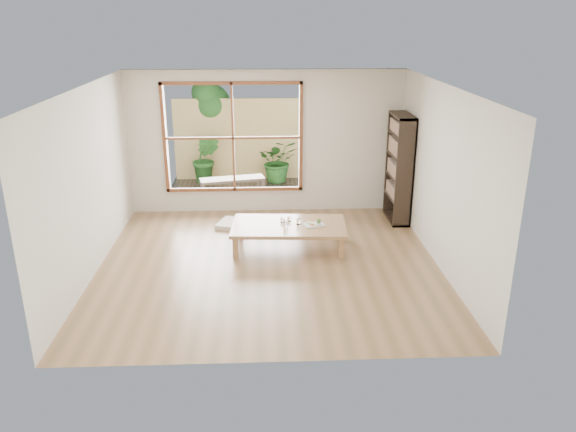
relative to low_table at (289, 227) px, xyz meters
name	(u,v)px	position (x,y,z in m)	size (l,w,h in m)	color
ground	(269,264)	(-0.33, -0.61, -0.34)	(5.00, 5.00, 0.00)	#9D734E
low_table	(289,227)	(0.00, 0.00, 0.00)	(1.84, 1.11, 0.39)	#AD7854
floor_cushion	(234,224)	(-0.91, 1.00, -0.31)	(0.52, 0.52, 0.08)	beige
bookshelf	(399,168)	(2.00, 1.22, 0.61)	(0.30, 0.85, 1.90)	black
glass_tall	(286,223)	(-0.05, -0.08, 0.11)	(0.07, 0.07, 0.13)	silver
glass_mid	(299,221)	(0.16, 0.01, 0.09)	(0.07, 0.07, 0.10)	silver
glass_short	(289,219)	(0.02, 0.16, 0.09)	(0.06, 0.06, 0.08)	silver
glass_small	(282,220)	(-0.10, 0.11, 0.09)	(0.06, 0.06, 0.08)	silver
food_tray	(315,224)	(0.41, -0.04, 0.07)	(0.35, 0.29, 0.10)	white
deck	(238,193)	(-0.93, 2.95, -0.34)	(2.80, 2.00, 0.05)	#312924
garden_bench	(232,181)	(-1.01, 2.55, 0.03)	(1.33, 0.64, 0.40)	black
bamboo_fence	(238,140)	(-0.93, 3.95, 0.56)	(2.80, 0.06, 1.80)	tan
shrub_right	(278,161)	(-0.06, 3.66, 0.15)	(0.84, 0.73, 0.94)	#275F23
shrub_left	(206,158)	(-1.63, 3.65, 0.22)	(0.59, 0.47, 1.07)	#275F23
garden_tree	(207,105)	(-1.60, 4.25, 1.28)	(1.04, 0.85, 2.22)	#4C3D2D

